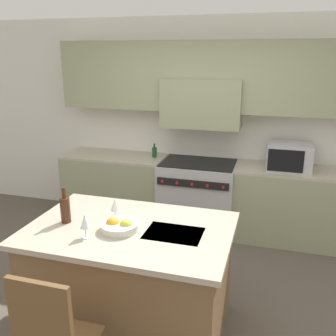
{
  "coord_description": "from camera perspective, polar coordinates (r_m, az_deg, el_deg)",
  "views": [
    {
      "loc": [
        0.91,
        -2.73,
        2.25
      ],
      "look_at": [
        -0.07,
        0.63,
        1.17
      ],
      "focal_mm": 40.0,
      "sensor_mm": 36.0,
      "label": 1
    }
  ],
  "objects": [
    {
      "name": "wine_glass_near",
      "position": [
        2.87,
        -12.54,
        -8.03
      ],
      "size": [
        0.08,
        0.08,
        0.19
      ],
      "color": "white",
      "rests_on": "kitchen_island"
    },
    {
      "name": "back_cabinetry",
      "position": [
        4.89,
        5.51,
        9.44
      ],
      "size": [
        10.0,
        0.46,
        2.7
      ],
      "color": "silver",
      "rests_on": "ground_plane"
    },
    {
      "name": "ground_plane",
      "position": [
        3.65,
        -1.82,
        -20.9
      ],
      "size": [
        10.0,
        10.0,
        0.0
      ],
      "primitive_type": "plane",
      "color": "brown"
    },
    {
      "name": "wine_bottle",
      "position": [
        3.17,
        -15.38,
        -6.05
      ],
      "size": [
        0.08,
        0.08,
        0.3
      ],
      "color": "#422314",
      "rests_on": "kitchen_island"
    },
    {
      "name": "fruit_bowl",
      "position": [
        2.98,
        -7.41,
        -8.77
      ],
      "size": [
        0.3,
        0.3,
        0.11
      ],
      "color": "silver",
      "rests_on": "kitchen_island"
    },
    {
      "name": "kitchen_island",
      "position": [
        3.26,
        -5.62,
        -16.21
      ],
      "size": [
        1.62,
        1.08,
        0.92
      ],
      "color": "brown",
      "rests_on": "ground_plane"
    },
    {
      "name": "oil_bottle_on_counter",
      "position": [
        4.98,
        -2.08,
        2.45
      ],
      "size": [
        0.06,
        0.06,
        0.19
      ],
      "color": "#194723",
      "rests_on": "back_counter"
    },
    {
      "name": "back_counter",
      "position": [
        4.94,
        4.58,
        -4.18
      ],
      "size": [
        3.72,
        0.62,
        0.92
      ],
      "color": "gray",
      "rests_on": "ground_plane"
    },
    {
      "name": "microwave",
      "position": [
        4.67,
        18.01,
        1.7
      ],
      "size": [
        0.51,
        0.45,
        0.31
      ],
      "color": "#B7B7BC",
      "rests_on": "back_counter"
    },
    {
      "name": "wine_glass_far",
      "position": [
        3.13,
        -8.09,
        -5.63
      ],
      "size": [
        0.08,
        0.08,
        0.19
      ],
      "color": "white",
      "rests_on": "kitchen_island"
    },
    {
      "name": "range_stove",
      "position": [
        4.92,
        4.53,
        -4.26
      ],
      "size": [
        0.96,
        0.7,
        0.92
      ],
      "color": "#B7B7BC",
      "rests_on": "ground_plane"
    }
  ]
}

